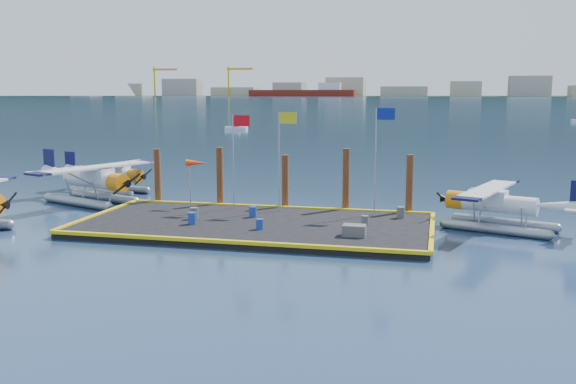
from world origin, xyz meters
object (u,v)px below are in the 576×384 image
piling_2 (285,184)px  flagpole_red (236,147)px  drum_2 (365,221)px  seaplane_c (113,176)px  piling_1 (220,179)px  drum_4 (401,212)px  drum_5 (253,212)px  seaplane_d (494,206)px  piling_4 (409,186)px  windsock (196,164)px  piling_3 (346,182)px  crate (354,230)px  seaplane_b (94,182)px  flagpole_blue (379,145)px  drum_3 (192,218)px  piling_0 (158,178)px  drum_1 (260,224)px  drum_0 (194,213)px  flagpole_yellow (282,146)px

piling_2 → flagpole_red: bearing=-150.2°
drum_2 → seaplane_c: bearing=155.5°
piling_1 → drum_4: bearing=-10.5°
drum_5 → seaplane_d: bearing=6.1°
seaplane_c → piling_4: bearing=91.8°
seaplane_c → drum_5: 16.19m
windsock → piling_3: 9.72m
seaplane_d → crate: size_ratio=7.38×
seaplane_c → seaplane_d: bearing=88.8°
piling_2 → piling_4: bearing=0.0°
seaplane_b → flagpole_blue: (19.97, -1.44, 3.10)m
flagpole_blue → piling_1: size_ratio=1.55×
seaplane_c → drum_3: bearing=57.3°
drum_3 → piling_2: bearing=60.4°
seaplane_b → drum_5: seaplane_b is taller
flagpole_blue → piling_0: 15.51m
seaplane_b → flagpole_red: bearing=104.7°
flagpole_red → seaplane_d: bearing=-3.2°
drum_3 → seaplane_b: bearing=146.4°
drum_3 → piling_2: size_ratio=0.18×
flagpole_red → piling_1: flagpole_red is taller
drum_3 → drum_4: drum_3 is taller
drum_5 → piling_0: (-7.95, 3.98, 1.28)m
drum_2 → drum_3: (-9.62, -1.87, 0.06)m
drum_1 → flagpole_blue: size_ratio=0.09×
flagpole_red → windsock: (-2.73, 0.00, -1.17)m
drum_4 → piling_4: bearing=80.4°
drum_0 → flagpole_yellow: 6.94m
drum_5 → piling_0: bearing=153.4°
flagpole_blue → drum_2: bearing=-97.1°
drum_3 → drum_0: bearing=107.1°
drum_5 → flagpole_yellow: size_ratio=0.10×
flagpole_blue → windsock: (-11.72, 0.00, -1.46)m
drum_0 → drum_1: size_ratio=1.19×
piling_0 → drum_1: bearing=-37.8°
crate → piling_2: 9.55m
drum_4 → crate: drum_4 is taller
crate → piling_2: piling_2 is taller
flagpole_blue → piling_2: size_ratio=1.71×
seaplane_b → drum_1: (14.06, -7.06, -0.89)m
flagpole_yellow → piling_4: 8.35m
crate → piling_0: (-14.55, 7.68, 1.30)m
flagpole_red → piling_2: (2.79, 1.60, -2.50)m
drum_2 → drum_5: 6.89m
flagpole_blue → drum_4: bearing=-24.3°
drum_1 → drum_3: drum_3 is taller
flagpole_yellow → flagpole_red: bearing=180.0°
flagpole_red → flagpole_blue: 8.99m
piling_0 → piling_1: 4.50m
drum_3 → seaplane_d: bearing=14.3°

